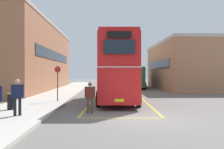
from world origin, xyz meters
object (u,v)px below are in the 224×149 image
object	(u,v)px
double_decker_bus	(118,68)
bus_stop_sign	(58,80)
single_deck_bus	(136,77)
litter_bin	(11,101)
pedestrian_waiting_near	(17,95)
pedestrian_boarding	(90,95)

from	to	relation	value
double_decker_bus	bus_stop_sign	xyz separation A→B (m)	(-4.36, -1.03, -0.87)
single_deck_bus	bus_stop_sign	bearing A→B (deg)	-113.34
double_decker_bus	single_deck_bus	xyz separation A→B (m)	(3.46, 17.10, -0.88)
single_deck_bus	litter_bin	size ratio (longest dim) A/B	9.75
double_decker_bus	single_deck_bus	world-z (taller)	double_decker_bus
litter_bin	single_deck_bus	bearing A→B (deg)	66.74
pedestrian_waiting_near	bus_stop_sign	size ratio (longest dim) A/B	0.69
pedestrian_waiting_near	bus_stop_sign	xyz separation A→B (m)	(0.75, 6.30, 0.51)
double_decker_bus	bus_stop_sign	size ratio (longest dim) A/B	4.29
pedestrian_waiting_near	pedestrian_boarding	bearing A→B (deg)	25.26
pedestrian_boarding	bus_stop_sign	size ratio (longest dim) A/B	0.67
pedestrian_waiting_near	bus_stop_sign	world-z (taller)	bus_stop_sign
pedestrian_boarding	pedestrian_waiting_near	size ratio (longest dim) A/B	0.97
double_decker_bus	litter_bin	xyz separation A→B (m)	(-6.14, -5.24, -1.93)
pedestrian_boarding	pedestrian_waiting_near	xyz separation A→B (m)	(-3.32, -1.57, 0.18)
litter_bin	pedestrian_boarding	bearing A→B (deg)	-6.80
bus_stop_sign	double_decker_bus	bearing A→B (deg)	13.31
single_deck_bus	litter_bin	bearing A→B (deg)	-113.26
double_decker_bus	litter_bin	distance (m)	8.30
litter_bin	double_decker_bus	bearing A→B (deg)	40.50
double_decker_bus	pedestrian_waiting_near	world-z (taller)	double_decker_bus
double_decker_bus	pedestrian_boarding	world-z (taller)	double_decker_bus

